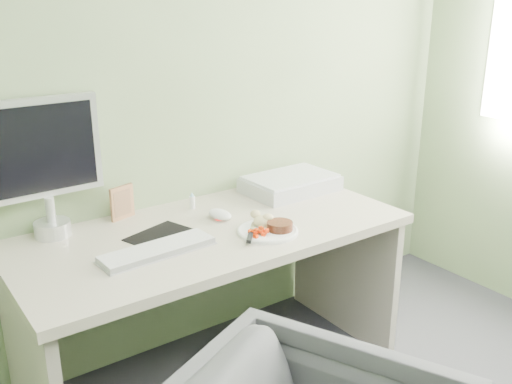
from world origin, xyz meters
TOP-DOWN VIEW (x-y plane):
  - wall_back at (0.00, 2.00)m, footprint 3.50×0.00m
  - desk at (0.00, 1.62)m, footprint 1.60×0.75m
  - plate at (0.16, 1.45)m, footprint 0.24×0.24m
  - steak at (0.20, 1.43)m, footprint 0.13×0.13m
  - potato_pile at (0.18, 1.51)m, footprint 0.13×0.11m
  - carrot_heap at (0.10, 1.43)m, footprint 0.07×0.07m
  - steak_knife at (0.06, 1.43)m, footprint 0.15×0.17m
  - mousepad at (-0.20, 1.65)m, footprint 0.31×0.29m
  - keyboard at (-0.29, 1.53)m, footprint 0.44×0.15m
  - computer_mouse at (0.08, 1.69)m, footprint 0.09×0.13m
  - photo_frame at (-0.25, 1.93)m, footprint 0.12×0.05m
  - eyedrop_bottle at (0.05, 1.87)m, footprint 0.03×0.03m
  - scanner at (0.56, 1.81)m, footprint 0.44×0.30m
  - monitor at (-0.55, 1.94)m, footprint 0.45×0.14m

SIDE VIEW (x-z plane):
  - desk at x=0.00m, z-range 0.18..0.91m
  - mousepad at x=-0.20m, z-range 0.73..0.73m
  - plate at x=0.16m, z-range 0.73..0.74m
  - keyboard at x=-0.29m, z-range 0.74..0.76m
  - computer_mouse at x=0.08m, z-range 0.73..0.77m
  - steak_knife at x=0.06m, z-range 0.75..0.76m
  - steak at x=0.20m, z-range 0.74..0.78m
  - carrot_heap at x=0.10m, z-range 0.74..0.78m
  - scanner at x=0.56m, z-range 0.73..0.80m
  - eyedrop_bottle at x=0.05m, z-range 0.73..0.80m
  - potato_pile at x=0.18m, z-range 0.74..0.80m
  - photo_frame at x=-0.25m, z-range 0.73..0.88m
  - monitor at x=-0.55m, z-range 0.76..1.31m
  - wall_back at x=0.00m, z-range -0.40..3.10m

